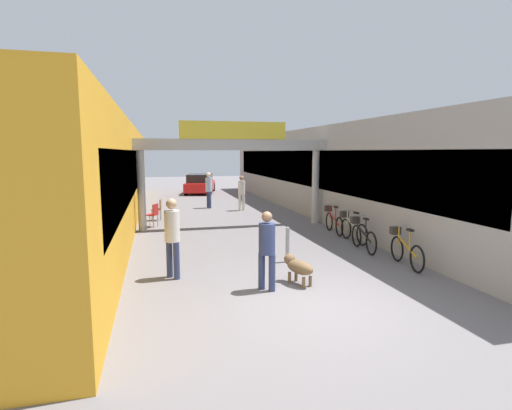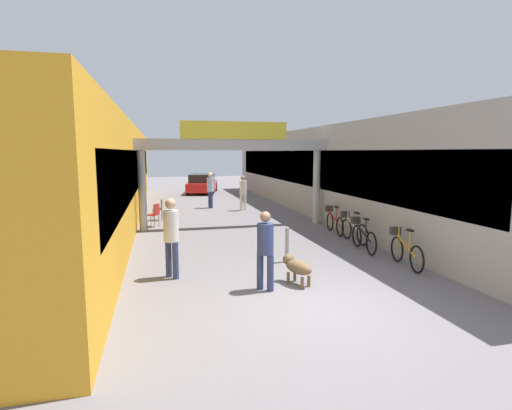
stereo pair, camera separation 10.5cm
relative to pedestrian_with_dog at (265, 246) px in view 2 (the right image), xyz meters
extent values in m
plane|color=slate|center=(0.67, -1.02, -0.94)|extent=(80.00, 80.00, 0.00)
cube|color=gold|center=(-4.43, 9.98, 0.99)|extent=(3.00, 26.00, 3.88)
cube|color=black|center=(-2.95, 9.98, 1.19)|extent=(0.04, 23.40, 1.55)
cube|color=#9E9993|center=(5.77, 9.98, 0.99)|extent=(3.00, 26.00, 3.88)
cube|color=black|center=(4.29, 9.98, 1.19)|extent=(0.04, 23.40, 1.55)
cylinder|color=#B2B2B2|center=(-2.68, 7.13, 0.51)|extent=(0.28, 0.28, 2.91)
cylinder|color=#B2B2B2|center=(4.02, 7.13, 0.51)|extent=(0.28, 0.28, 2.91)
cube|color=#B2B2B2|center=(0.67, 7.13, 2.17)|extent=(7.40, 0.44, 0.41)
cube|color=yellow|center=(0.67, 6.93, 2.69)|extent=(3.96, 0.10, 0.64)
cylinder|color=navy|center=(-0.09, 0.08, -0.56)|extent=(0.20, 0.20, 0.77)
cylinder|color=navy|center=(0.09, -0.08, -0.56)|extent=(0.20, 0.20, 0.77)
cylinder|color=navy|center=(0.00, 0.00, 0.14)|extent=(0.48, 0.48, 0.64)
sphere|color=#8C664C|center=(0.00, 0.00, 0.60)|extent=(0.31, 0.31, 0.22)
cylinder|color=navy|center=(-1.77, 1.19, -0.52)|extent=(0.20, 0.20, 0.85)
cylinder|color=navy|center=(-1.92, 1.38, -0.52)|extent=(0.20, 0.20, 0.85)
cylinder|color=silver|center=(-1.85, 1.29, 0.26)|extent=(0.48, 0.48, 0.70)
sphere|color=tan|center=(-1.85, 1.29, 0.76)|extent=(0.34, 0.34, 0.24)
cylinder|color=navy|center=(0.47, 12.34, -0.52)|extent=(0.17, 0.17, 0.85)
cylinder|color=navy|center=(0.40, 12.57, -0.52)|extent=(0.17, 0.17, 0.85)
cylinder|color=#A5BFE0|center=(0.43, 12.46, 0.25)|extent=(0.42, 0.42, 0.70)
sphere|color=beige|center=(0.43, 12.46, 0.75)|extent=(0.29, 0.29, 0.24)
cylinder|color=silver|center=(1.98, 11.27, -0.55)|extent=(0.19, 0.19, 0.79)
cylinder|color=silver|center=(1.77, 11.15, -0.55)|extent=(0.19, 0.19, 0.79)
cylinder|color=silver|center=(1.87, 11.21, 0.18)|extent=(0.47, 0.47, 0.66)
sphere|color=#8C664C|center=(1.87, 11.21, 0.65)|extent=(0.31, 0.31, 0.22)
ellipsoid|color=brown|center=(0.79, 0.16, -0.56)|extent=(0.59, 0.81, 0.30)
sphere|color=brown|center=(0.66, 0.47, -0.45)|extent=(0.33, 0.33, 0.25)
sphere|color=white|center=(0.70, 0.36, -0.57)|extent=(0.24, 0.24, 0.18)
cylinder|color=brown|center=(0.61, 0.32, -0.83)|extent=(0.09, 0.09, 0.24)
cylinder|color=brown|center=(0.79, 0.40, -0.83)|extent=(0.09, 0.09, 0.24)
cylinder|color=brown|center=(0.78, -0.09, -0.83)|extent=(0.09, 0.09, 0.24)
cylinder|color=brown|center=(0.96, -0.01, -0.83)|extent=(0.09, 0.09, 0.24)
torus|color=black|center=(3.91, 1.29, -0.61)|extent=(0.13, 0.67, 0.67)
torus|color=black|center=(3.78, 0.28, -0.61)|extent=(0.13, 0.67, 0.67)
cube|color=gold|center=(3.84, 0.78, -0.43)|extent=(0.16, 0.94, 0.34)
cylinder|color=gold|center=(3.83, 0.66, -0.21)|extent=(0.04, 0.04, 0.42)
cube|color=black|center=(3.83, 0.66, 0.01)|extent=(0.13, 0.23, 0.05)
cylinder|color=gold|center=(3.90, 1.23, -0.23)|extent=(0.04, 0.04, 0.46)
cylinder|color=gray|center=(3.90, 1.23, 0.01)|extent=(0.46, 0.09, 0.03)
cube|color=#332D28|center=(3.92, 1.43, -0.15)|extent=(0.26, 0.23, 0.20)
torus|color=black|center=(3.67, 3.02, -0.61)|extent=(0.11, 0.67, 0.67)
torus|color=black|center=(3.57, 2.01, -0.61)|extent=(0.11, 0.67, 0.67)
cube|color=black|center=(3.62, 2.51, -0.43)|extent=(0.12, 0.94, 0.34)
cylinder|color=black|center=(3.61, 2.39, -0.21)|extent=(0.03, 0.03, 0.42)
cube|color=black|center=(3.61, 2.39, 0.01)|extent=(0.12, 0.23, 0.05)
cylinder|color=black|center=(3.66, 2.96, -0.23)|extent=(0.03, 0.03, 0.46)
cylinder|color=gray|center=(3.66, 2.96, 0.01)|extent=(0.46, 0.07, 0.03)
cube|color=#332D28|center=(3.68, 3.16, -0.15)|extent=(0.26, 0.22, 0.20)
torus|color=black|center=(3.88, 4.13, -0.61)|extent=(0.06, 0.67, 0.67)
torus|color=black|center=(3.90, 3.11, -0.61)|extent=(0.06, 0.67, 0.67)
cube|color=beige|center=(3.89, 3.62, -0.43)|extent=(0.06, 0.94, 0.34)
cylinder|color=beige|center=(3.89, 3.50, -0.21)|extent=(0.03, 0.03, 0.42)
cube|color=black|center=(3.89, 3.50, 0.01)|extent=(0.10, 0.22, 0.05)
cylinder|color=beige|center=(3.88, 4.07, -0.23)|extent=(0.03, 0.03, 0.46)
cylinder|color=gray|center=(3.88, 4.07, 0.01)|extent=(0.46, 0.04, 0.03)
cube|color=#332D28|center=(3.88, 4.27, -0.15)|extent=(0.24, 0.20, 0.20)
torus|color=black|center=(3.91, 5.53, -0.61)|extent=(0.11, 0.67, 0.67)
torus|color=black|center=(3.82, 4.51, -0.61)|extent=(0.11, 0.67, 0.67)
cube|color=red|center=(3.87, 5.02, -0.43)|extent=(0.12, 0.94, 0.34)
cylinder|color=red|center=(3.86, 4.90, -0.21)|extent=(0.03, 0.03, 0.42)
cube|color=black|center=(3.86, 4.90, 0.01)|extent=(0.12, 0.23, 0.05)
cylinder|color=red|center=(3.91, 5.47, -0.23)|extent=(0.03, 0.03, 0.46)
cylinder|color=gray|center=(3.91, 5.47, 0.01)|extent=(0.46, 0.07, 0.03)
cube|color=#332D28|center=(3.93, 5.67, -0.15)|extent=(0.26, 0.22, 0.20)
cylinder|color=gray|center=(1.10, 1.93, -0.52)|extent=(0.10, 0.10, 0.86)
sphere|color=gray|center=(1.10, 1.93, -0.06)|extent=(0.10, 0.10, 0.10)
cylinder|color=gray|center=(-2.60, 7.77, -0.72)|extent=(0.04, 0.04, 0.45)
cylinder|color=gray|center=(-2.44, 8.07, -0.72)|extent=(0.04, 0.04, 0.45)
cylinder|color=gray|center=(-2.30, 7.61, -0.72)|extent=(0.04, 0.04, 0.45)
cylinder|color=gray|center=(-2.14, 7.91, -0.72)|extent=(0.04, 0.04, 0.45)
cube|color=#B2231E|center=(-2.37, 7.84, -0.47)|extent=(0.54, 0.54, 0.04)
cube|color=#B2231E|center=(-2.21, 7.75, -0.25)|extent=(0.22, 0.37, 0.40)
cylinder|color=gray|center=(-2.37, 9.14, -0.72)|extent=(0.03, 0.03, 0.45)
cylinder|color=gray|center=(-2.34, 9.48, -0.72)|extent=(0.03, 0.03, 0.45)
cylinder|color=gray|center=(-2.04, 9.11, -0.72)|extent=(0.03, 0.03, 0.45)
cylinder|color=gray|center=(-2.00, 9.44, -0.72)|extent=(0.03, 0.03, 0.45)
cube|color=olive|center=(-2.19, 9.29, -0.47)|extent=(0.44, 0.44, 0.04)
cube|color=olive|center=(-2.01, 9.27, -0.25)|extent=(0.08, 0.40, 0.40)
cube|color=red|center=(0.83, 20.08, -0.46)|extent=(2.59, 4.29, 0.60)
cube|color=#1E2328|center=(0.79, 19.93, 0.11)|extent=(2.02, 2.49, 0.55)
cylinder|color=black|center=(0.37, 21.67, -0.64)|extent=(0.33, 0.63, 0.60)
cylinder|color=black|center=(1.92, 21.32, -0.64)|extent=(0.33, 0.63, 0.60)
cylinder|color=black|center=(-0.27, 18.84, -0.64)|extent=(0.33, 0.63, 0.60)
cylinder|color=black|center=(1.28, 18.49, -0.64)|extent=(0.33, 0.63, 0.60)
camera|label=1|loc=(-2.17, -7.69, 1.91)|focal=28.00mm
camera|label=2|loc=(-2.07, -7.72, 1.91)|focal=28.00mm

